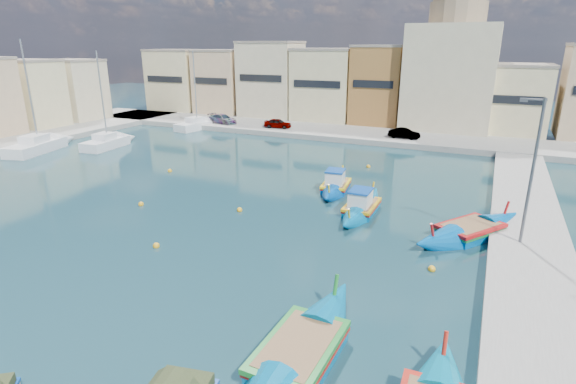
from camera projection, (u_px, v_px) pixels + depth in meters
The scene contains 15 objects.
ground at pixel (181, 236), 25.61m from camera, with size 160.00×160.00×0.00m, color #13353A.
east_quay at pixel (537, 305), 18.40m from camera, with size 4.00×70.00×0.50m, color gray.
north_quay at pixel (349, 134), 53.12m from camera, with size 80.00×8.00×0.60m, color gray.
north_townhouses at pixel (420, 90), 55.36m from camera, with size 83.20×7.87×10.19m.
church_block at pixel (452, 62), 53.52m from camera, with size 10.00×10.00×19.10m.
quay_street_lamp at pixel (531, 172), 22.52m from camera, with size 1.18×0.16×8.00m.
parked_cars at pixel (279, 123), 54.89m from camera, with size 27.12×2.26×1.17m.
luzzu_turquoise_cabin at pixel (362, 208), 29.10m from camera, with size 1.86×8.07×2.59m.
luzzu_blue_cabin at pixel (336, 186), 33.49m from camera, with size 2.71×7.42×2.56m.
luzzu_cyan_mid at pixel (470, 232), 25.49m from camera, with size 6.76×8.65×2.66m.
luzzu_blue_south at pixel (299, 355), 15.37m from camera, with size 2.48×9.90×2.84m.
yacht_north at pixel (205, 124), 58.73m from camera, with size 3.49×8.05×10.40m.
yacht_midnorth at pixel (116, 141), 48.52m from camera, with size 2.99×7.67×10.61m.
yacht_mid at pixel (49, 144), 47.07m from camera, with size 4.71×9.67×11.78m.
mooring_buoys at pixel (248, 203), 30.66m from camera, with size 23.25×21.23×0.36m.
Camera 1 is at (15.39, -18.82, 10.44)m, focal length 28.00 mm.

